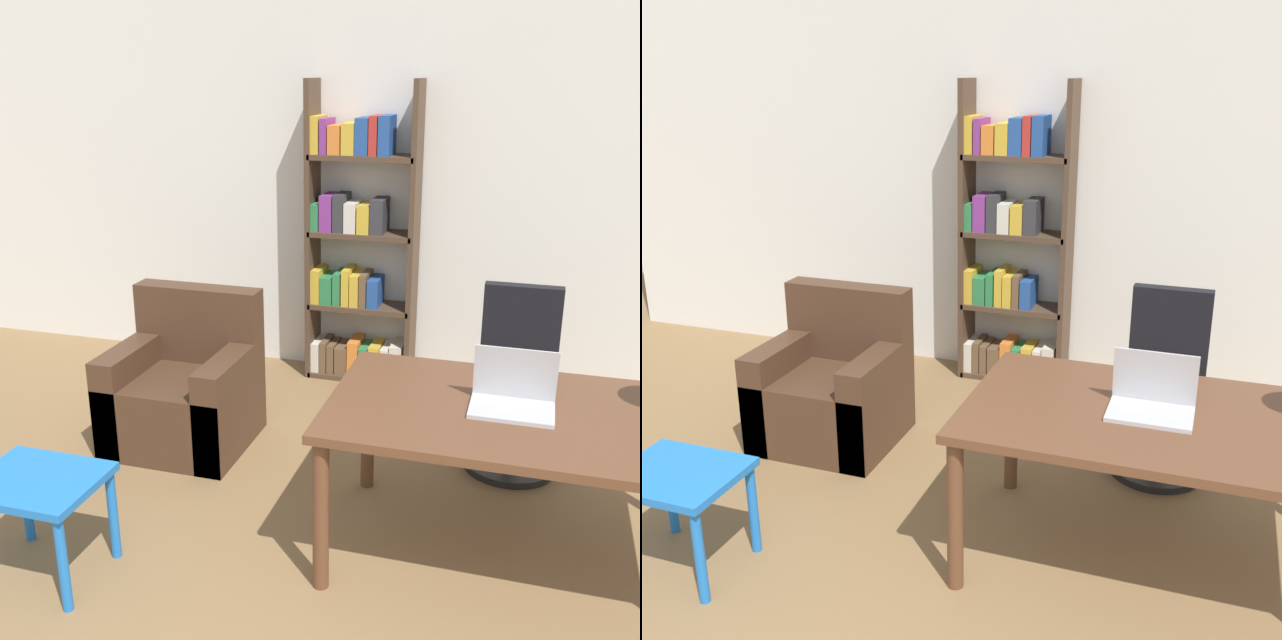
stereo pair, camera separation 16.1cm
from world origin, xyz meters
TOP-DOWN VIEW (x-y plane):
  - wall_back at (0.00, 4.53)m, footprint 8.00×0.06m
  - desk at (0.59, 2.45)m, footprint 1.72×0.98m
  - laptop at (0.52, 2.46)m, footprint 0.35×0.25m
  - office_chair at (0.51, 3.37)m, footprint 0.51×0.51m
  - side_table_blue at (-1.39, 1.76)m, footprint 0.53×0.45m
  - armchair at (-1.36, 3.08)m, footprint 0.78×0.71m
  - bookshelf at (-0.64, 4.34)m, footprint 0.75×0.28m

SIDE VIEW (x-z plane):
  - armchair at x=-1.36m, z-range -0.15..0.75m
  - side_table_blue at x=-1.39m, z-range 0.15..0.62m
  - office_chair at x=0.51m, z-range -0.05..0.96m
  - desk at x=0.59m, z-range 0.29..1.03m
  - laptop at x=0.52m, z-range 0.67..0.92m
  - bookshelf at x=-0.64m, z-range -0.13..1.94m
  - wall_back at x=0.00m, z-range 0.00..2.70m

